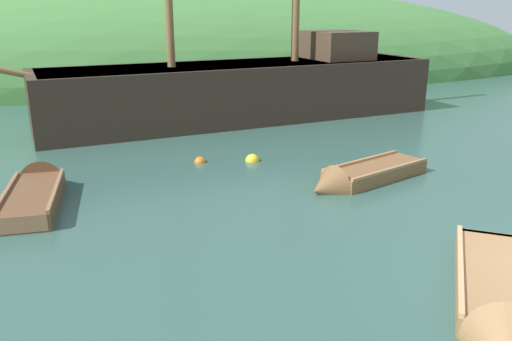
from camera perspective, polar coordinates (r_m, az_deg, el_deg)
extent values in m
ellipsoid|color=#477F3D|center=(34.02, -11.25, 10.17)|extent=(55.99, 18.49, 11.23)
cube|color=#38281E|center=(20.27, -1.52, 7.52)|extent=(15.53, 6.01, 2.93)
cube|color=#997A51|center=(20.07, -1.56, 11.51)|extent=(14.89, 5.63, 0.10)
cube|color=#4C3828|center=(22.04, 8.90, 13.42)|extent=(2.58, 2.78, 1.10)
cube|color=#9E7047|center=(9.10, 24.99, -11.20)|extent=(2.81, 3.26, 0.42)
cube|color=tan|center=(10.43, 24.47, -7.03)|extent=(0.98, 0.74, 0.30)
cube|color=tan|center=(8.55, 25.38, -12.02)|extent=(1.03, 0.80, 0.05)
cube|color=tan|center=(9.52, 24.89, -8.87)|extent=(1.03, 0.80, 0.05)
cube|color=tan|center=(8.94, 21.48, -9.52)|extent=(1.83, 2.55, 0.07)
cube|color=brown|center=(12.36, -23.27, -3.24)|extent=(1.15, 2.87, 0.49)
cone|color=brown|center=(14.02, -22.23, -0.72)|extent=(1.05, 0.73, 1.04)
cube|color=#8E6242|center=(11.07, -24.34, -5.35)|extent=(0.99, 0.14, 0.35)
cube|color=#8E6242|center=(12.76, -23.05, -1.67)|extent=(1.01, 0.20, 0.05)
cube|color=#8E6242|center=(11.83, -23.72, -3.23)|extent=(1.01, 0.20, 0.05)
cube|color=#8E6242|center=(12.19, -21.08, -1.86)|extent=(0.14, 2.79, 0.07)
cube|color=#8E6242|center=(12.37, -25.73, -2.18)|extent=(0.14, 2.79, 0.07)
cube|color=brown|center=(13.68, 12.91, -0.38)|extent=(3.07, 2.07, 0.44)
cone|color=brown|center=(12.40, 7.55, -1.96)|extent=(1.04, 1.19, 0.99)
cube|color=#AE7B4F|center=(14.73, 16.42, 0.90)|extent=(0.47, 0.92, 0.31)
cube|color=#AE7B4F|center=(13.26, 11.55, -0.14)|extent=(0.53, 0.96, 0.05)
cube|color=#AE7B4F|center=(14.01, 14.28, 0.63)|extent=(0.53, 0.96, 0.05)
cube|color=#AE7B4F|center=(13.90, 11.46, 1.08)|extent=(2.65, 1.15, 0.07)
cube|color=#AE7B4F|center=(13.32, 14.57, 0.13)|extent=(2.65, 1.15, 0.07)
sphere|color=orange|center=(14.76, -6.14, 0.90)|extent=(0.33, 0.33, 0.33)
sphere|color=yellow|center=(14.81, -0.40, 1.06)|extent=(0.41, 0.41, 0.41)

